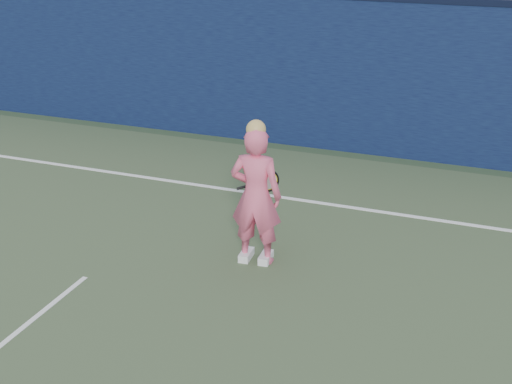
% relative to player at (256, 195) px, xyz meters
% --- Properties ---
extents(ground, '(80.00, 80.00, 0.00)m').
position_rel_player_xyz_m(ground, '(-1.64, -2.09, -0.83)').
color(ground, '#2D3C25').
rests_on(ground, ground).
extents(backstop_wall, '(24.00, 0.40, 2.50)m').
position_rel_player_xyz_m(backstop_wall, '(-1.64, 4.41, 0.42)').
color(backstop_wall, '#0B1033').
rests_on(backstop_wall, ground).
extents(player, '(0.63, 0.44, 1.72)m').
position_rel_player_xyz_m(player, '(0.00, 0.00, 0.00)').
color(player, '#EE5C7F').
rests_on(player, ground).
extents(racket, '(0.49, 0.26, 0.28)m').
position_rel_player_xyz_m(racket, '(-0.06, 0.48, -0.01)').
color(racket, black).
rests_on(racket, ground).
extents(court_lines, '(11.00, 12.04, 0.01)m').
position_rel_player_xyz_m(court_lines, '(-1.64, -2.42, -0.82)').
color(court_lines, white).
rests_on(court_lines, court_surface).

